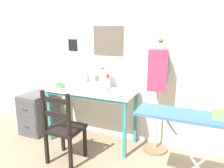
# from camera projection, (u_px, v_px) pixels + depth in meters

# --- Properties ---
(ground_plane) EXTENTS (14.00, 14.00, 0.00)m
(ground_plane) POSITION_uv_depth(u_px,v_px,m) (84.00, 149.00, 2.98)
(ground_plane) COLOR gray
(wall_back) EXTENTS (10.00, 0.07, 2.55)m
(wall_back) POSITION_uv_depth(u_px,v_px,m) (101.00, 52.00, 3.18)
(wall_back) COLOR silver
(wall_back) RESTS_ON ground_plane
(sewing_table) EXTENTS (1.24, 0.51, 0.78)m
(sewing_table) POSITION_uv_depth(u_px,v_px,m) (91.00, 97.00, 3.03)
(sewing_table) COLOR silver
(sewing_table) RESTS_ON ground_plane
(sewing_machine) EXTENTS (0.36, 0.18, 0.32)m
(sewing_machine) POSITION_uv_depth(u_px,v_px,m) (98.00, 79.00, 3.06)
(sewing_machine) COLOR silver
(sewing_machine) RESTS_ON sewing_table
(fabric_bowl) EXTENTS (0.14, 0.14, 0.06)m
(fabric_bowl) POSITION_uv_depth(u_px,v_px,m) (60.00, 86.00, 3.12)
(fabric_bowl) COLOR #56895B
(fabric_bowl) RESTS_ON sewing_table
(scissors) EXTENTS (0.10, 0.11, 0.01)m
(scissors) POSITION_uv_depth(u_px,v_px,m) (123.00, 97.00, 2.70)
(scissors) COLOR silver
(scissors) RESTS_ON sewing_table
(thread_spool_near_machine) EXTENTS (0.03, 0.03, 0.03)m
(thread_spool_near_machine) POSITION_uv_depth(u_px,v_px,m) (108.00, 90.00, 2.95)
(thread_spool_near_machine) COLOR green
(thread_spool_near_machine) RESTS_ON sewing_table
(thread_spool_mid_table) EXTENTS (0.03, 0.03, 0.03)m
(thread_spool_mid_table) POSITION_uv_depth(u_px,v_px,m) (112.00, 90.00, 2.94)
(thread_spool_mid_table) COLOR #2875C1
(thread_spool_mid_table) RESTS_ON sewing_table
(wooden_chair) EXTENTS (0.40, 0.38, 0.92)m
(wooden_chair) POSITION_uv_depth(u_px,v_px,m) (64.00, 129.00, 2.61)
(wooden_chair) COLOR black
(wooden_chair) RESTS_ON ground_plane
(filing_cabinet) EXTENTS (0.39, 0.53, 0.62)m
(filing_cabinet) POSITION_uv_depth(u_px,v_px,m) (38.00, 113.00, 3.46)
(filing_cabinet) COLOR #4C4C51
(filing_cabinet) RESTS_ON ground_plane
(dress_form) EXTENTS (0.32, 0.32, 1.48)m
(dress_form) POSITION_uv_depth(u_px,v_px,m) (159.00, 75.00, 2.71)
(dress_form) COLOR #846647
(dress_form) RESTS_ON ground_plane
(ironing_board) EXTENTS (1.08, 0.30, 0.90)m
(ironing_board) POSITION_uv_depth(u_px,v_px,m) (201.00, 123.00, 1.80)
(ironing_board) COLOR #3D6BAD
(ironing_board) RESTS_ON ground_plane
(storage_box) EXTENTS (0.16, 0.13, 0.09)m
(storage_box) POSITION_uv_depth(u_px,v_px,m) (223.00, 113.00, 1.72)
(storage_box) COLOR #8EB266
(storage_box) RESTS_ON ironing_board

